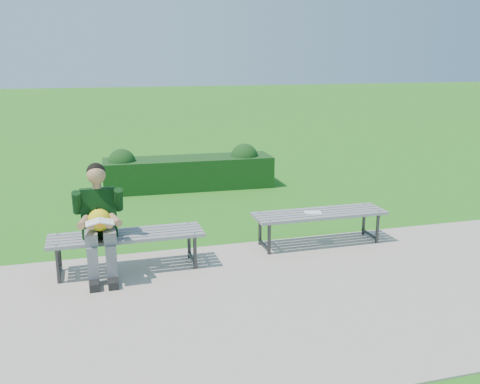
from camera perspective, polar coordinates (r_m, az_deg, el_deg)
ground at (r=7.29m, az=-2.18°, el=-5.81°), size 80.00×80.00×0.00m
walkway at (r=5.73m, az=2.09°, el=-11.50°), size 30.00×3.50×0.02m
hedge at (r=10.43m, az=-5.49°, el=2.26°), size 3.27×0.93×0.84m
bench_left at (r=6.48m, az=-12.00°, el=-4.85°), size 1.80×0.50×0.46m
bench_right at (r=7.28m, az=8.48°, el=-2.54°), size 1.80×0.50×0.46m
seated_boy at (r=6.28m, az=-14.80°, el=-2.74°), size 0.56×0.76×1.31m
paper_sheet at (r=7.23m, az=7.77°, el=-2.17°), size 0.26×0.22×0.01m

